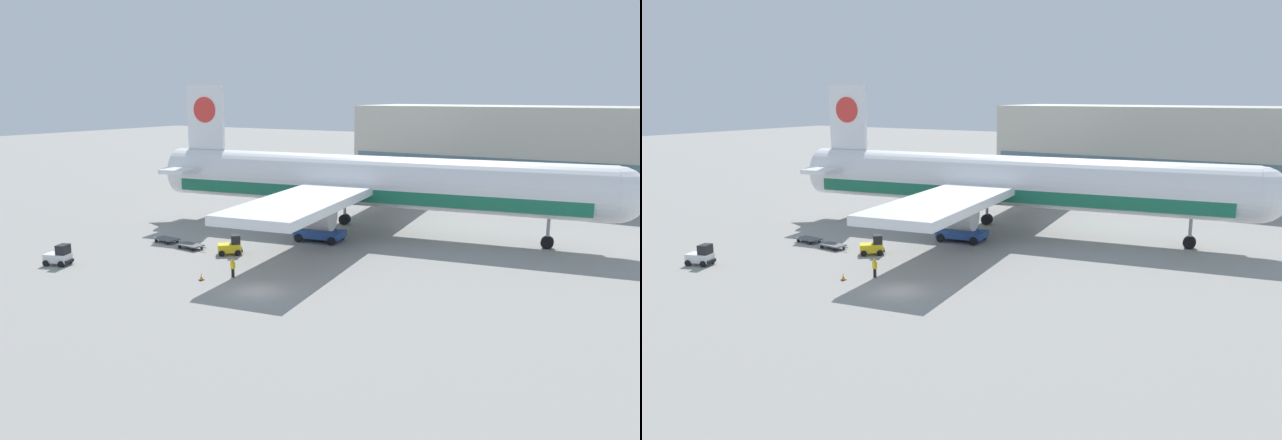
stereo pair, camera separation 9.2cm
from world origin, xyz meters
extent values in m
plane|color=gray|center=(0.00, 0.00, 0.00)|extent=(400.00, 400.00, 0.00)
cylinder|color=white|center=(-2.22, 24.68, 6.10)|extent=(52.30, 13.07, 5.80)
cube|color=#196B4C|center=(-2.22, 24.68, 4.79)|extent=(48.16, 12.37, 1.45)
sphere|color=white|center=(23.52, 28.34, 6.10)|extent=(5.68, 5.68, 5.68)
cone|color=white|center=(-27.96, 21.01, 6.10)|extent=(7.09, 6.35, 5.51)
cube|color=white|center=(-23.84, 21.60, 13.00)|extent=(5.21, 1.17, 8.00)
cylinder|color=red|center=(-23.84, 21.60, 13.96)|extent=(3.25, 1.00, 3.20)
cube|color=white|center=(-24.87, 21.45, 6.68)|extent=(5.40, 13.38, 0.50)
cube|color=white|center=(-4.79, 24.31, 5.38)|extent=(14.68, 48.65, 0.90)
cylinder|color=#9EA0A5|center=(-3.37, 14.33, 3.58)|extent=(4.55, 3.36, 2.80)
cylinder|color=#9EA0A5|center=(-6.21, 34.29, 3.58)|extent=(4.55, 3.36, 2.80)
cylinder|color=#9EA0A5|center=(17.35, 27.46, 2.65)|extent=(0.36, 0.36, 4.00)
cylinder|color=black|center=(17.35, 27.46, 0.65)|extent=(1.41, 1.07, 1.30)
cylinder|color=#9EA0A5|center=(-5.88, 20.92, 2.65)|extent=(0.36, 0.36, 4.00)
cylinder|color=black|center=(-5.88, 20.92, 0.65)|extent=(1.41, 1.07, 1.30)
cylinder|color=#9EA0A5|center=(-6.79, 27.26, 2.65)|extent=(0.36, 0.36, 4.00)
cylinder|color=black|center=(-6.79, 27.26, 0.65)|extent=(1.41, 1.07, 1.30)
cube|color=#284C99|center=(-4.87, 18.13, 0.80)|extent=(5.57, 3.70, 0.70)
cube|color=#B2B2B7|center=(-4.87, 18.13, 5.20)|extent=(5.29, 3.52, 0.30)
cube|color=yellow|center=(-4.87, 18.13, 5.75)|extent=(5.29, 3.52, 0.08)
cube|color=#284C99|center=(-4.87, 18.13, 3.17)|extent=(4.25, 0.76, 4.16)
cube|color=#284C99|center=(-4.87, 18.13, 3.17)|extent=(4.25, 0.76, 4.16)
cylinder|color=black|center=(-3.15, 19.89, 0.45)|extent=(0.94, 0.48, 0.90)
cylinder|color=black|center=(-2.72, 16.92, 0.45)|extent=(0.94, 0.48, 0.90)
cylinder|color=black|center=(-7.01, 19.34, 0.45)|extent=(0.94, 0.48, 0.90)
cylinder|color=black|center=(-6.59, 16.37, 0.45)|extent=(0.94, 0.48, 0.90)
cube|color=silver|center=(-21.11, -3.17, 0.70)|extent=(2.63, 2.06, 0.80)
cube|color=black|center=(-20.50, -2.96, 1.55)|extent=(1.25, 1.46, 0.90)
cube|color=black|center=(-19.95, -2.78, 0.42)|extent=(0.55, 1.25, 0.24)
cylinder|color=black|center=(-20.57, -2.25, 0.30)|extent=(0.65, 0.42, 0.60)
cylinder|color=black|center=(-20.13, -3.58, 0.30)|extent=(0.65, 0.42, 0.60)
cylinder|color=black|center=(-22.10, -2.76, 0.30)|extent=(0.65, 0.42, 0.60)
cylinder|color=black|center=(-21.65, -4.09, 0.30)|extent=(0.65, 0.42, 0.60)
cube|color=yellow|center=(-9.66, 8.29, 0.70)|extent=(2.65, 2.57, 0.80)
cube|color=black|center=(-9.17, 8.72, 1.55)|extent=(1.50, 1.52, 0.90)
cube|color=black|center=(-8.74, 9.11, 0.42)|extent=(0.96, 1.05, 0.24)
cylinder|color=black|center=(-9.52, 9.35, 0.30)|extent=(0.61, 0.58, 0.60)
cylinder|color=black|center=(-8.59, 8.30, 0.30)|extent=(0.61, 0.58, 0.60)
cylinder|color=black|center=(-10.73, 8.28, 0.30)|extent=(0.61, 0.58, 0.60)
cylinder|color=black|center=(-9.80, 7.24, 0.30)|extent=(0.61, 0.58, 0.60)
cube|color=#56565B|center=(-18.85, 8.81, 0.42)|extent=(2.92, 1.74, 0.12)
cube|color=#56565B|center=(-17.01, 8.65, 0.42)|extent=(0.90, 0.16, 0.08)
cylinder|color=black|center=(-17.82, 9.36, 0.18)|extent=(0.37, 0.17, 0.36)
cylinder|color=black|center=(-17.93, 8.09, 0.18)|extent=(0.37, 0.17, 0.36)
cylinder|color=black|center=(-19.77, 9.53, 0.18)|extent=(0.37, 0.17, 0.36)
cylinder|color=black|center=(-19.88, 8.26, 0.18)|extent=(0.37, 0.17, 0.36)
cube|color=#56565B|center=(-14.65, 8.04, 0.42)|extent=(2.92, 1.74, 0.12)
cube|color=#56565B|center=(-12.81, 7.88, 0.42)|extent=(0.90, 0.16, 0.08)
cylinder|color=black|center=(-13.62, 8.59, 0.18)|extent=(0.37, 0.17, 0.36)
cylinder|color=black|center=(-13.73, 7.32, 0.18)|extent=(0.37, 0.17, 0.36)
cylinder|color=black|center=(-15.57, 8.76, 0.18)|extent=(0.37, 0.17, 0.36)
cylinder|color=black|center=(-15.68, 7.49, 0.18)|extent=(0.37, 0.17, 0.36)
cylinder|color=black|center=(-4.12, 2.07, 0.41)|extent=(0.14, 0.14, 0.83)
cylinder|color=black|center=(-4.31, 2.10, 0.41)|extent=(0.14, 0.14, 0.83)
cube|color=yellow|center=(-4.22, 2.08, 1.14)|extent=(0.38, 0.26, 0.62)
cylinder|color=yellow|center=(-3.98, 2.06, 1.17)|extent=(0.09, 0.09, 0.56)
cylinder|color=yellow|center=(-4.45, 2.11, 1.17)|extent=(0.09, 0.09, 0.56)
sphere|color=tan|center=(-4.22, 2.08, 1.56)|extent=(0.22, 0.22, 0.22)
sphere|color=yellow|center=(-4.22, 2.08, 1.62)|extent=(0.21, 0.21, 0.21)
cube|color=black|center=(-6.09, 0.06, 0.02)|extent=(0.40, 0.40, 0.04)
cone|color=orange|center=(-6.09, 0.06, 0.32)|extent=(0.32, 0.32, 0.56)
cylinder|color=white|center=(-6.09, 0.06, 0.35)|extent=(0.19, 0.19, 0.08)
camera|label=1|loc=(29.63, -39.33, 15.92)|focal=35.00mm
camera|label=2|loc=(29.71, -39.29, 15.92)|focal=35.00mm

